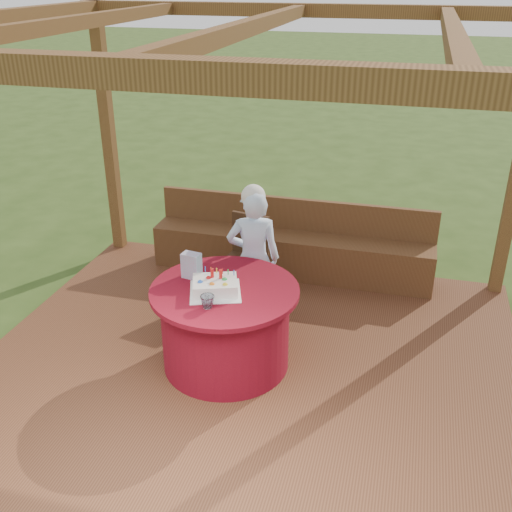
{
  "coord_description": "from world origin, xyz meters",
  "views": [
    {
      "loc": [
        1.14,
        -4.03,
        3.14
      ],
      "look_at": [
        0.0,
        0.25,
        1.0
      ],
      "focal_mm": 42.0,
      "sensor_mm": 36.0,
      "label": 1
    }
  ],
  "objects_px": {
    "elderly_woman": "(253,256)",
    "gift_bag": "(192,265)",
    "table": "(226,326)",
    "drinking_glass": "(207,302)",
    "chair": "(246,254)",
    "bench": "(291,250)",
    "birthday_cake": "(215,286)"
  },
  "relations": [
    {
      "from": "chair",
      "to": "gift_bag",
      "type": "bearing_deg",
      "value": -98.67
    },
    {
      "from": "chair",
      "to": "birthday_cake",
      "type": "distance_m",
      "value": 1.29
    },
    {
      "from": "birthday_cake",
      "to": "gift_bag",
      "type": "height_order",
      "value": "gift_bag"
    },
    {
      "from": "chair",
      "to": "elderly_woman",
      "type": "bearing_deg",
      "value": -66.99
    },
    {
      "from": "table",
      "to": "gift_bag",
      "type": "height_order",
      "value": "gift_bag"
    },
    {
      "from": "bench",
      "to": "elderly_woman",
      "type": "height_order",
      "value": "elderly_woman"
    },
    {
      "from": "chair",
      "to": "drinking_glass",
      "type": "relative_size",
      "value": 7.73
    },
    {
      "from": "elderly_woman",
      "to": "gift_bag",
      "type": "xyz_separation_m",
      "value": [
        -0.37,
        -0.58,
        0.14
      ]
    },
    {
      "from": "drinking_glass",
      "to": "gift_bag",
      "type": "bearing_deg",
      "value": 123.43
    },
    {
      "from": "chair",
      "to": "elderly_woman",
      "type": "xyz_separation_m",
      "value": [
        0.21,
        -0.48,
        0.23
      ]
    },
    {
      "from": "table",
      "to": "birthday_cake",
      "type": "bearing_deg",
      "value": -127.79
    },
    {
      "from": "birthday_cake",
      "to": "gift_bag",
      "type": "xyz_separation_m",
      "value": [
        -0.26,
        0.19,
        0.05
      ]
    },
    {
      "from": "birthday_cake",
      "to": "drinking_glass",
      "type": "relative_size",
      "value": 4.61
    },
    {
      "from": "chair",
      "to": "drinking_glass",
      "type": "xyz_separation_m",
      "value": [
        0.12,
        -1.49,
        0.31
      ]
    },
    {
      "from": "chair",
      "to": "table",
      "type": "bearing_deg",
      "value": -82.46
    },
    {
      "from": "bench",
      "to": "elderly_woman",
      "type": "relative_size",
      "value": 2.21
    },
    {
      "from": "birthday_cake",
      "to": "bench",
      "type": "bearing_deg",
      "value": 82.89
    },
    {
      "from": "gift_bag",
      "to": "drinking_glass",
      "type": "distance_m",
      "value": 0.52
    },
    {
      "from": "elderly_woman",
      "to": "drinking_glass",
      "type": "xyz_separation_m",
      "value": [
        -0.08,
        -1.01,
        0.08
      ]
    },
    {
      "from": "elderly_woman",
      "to": "table",
      "type": "bearing_deg",
      "value": -94.11
    },
    {
      "from": "table",
      "to": "gift_bag",
      "type": "xyz_separation_m",
      "value": [
        -0.32,
        0.12,
        0.46
      ]
    },
    {
      "from": "bench",
      "to": "gift_bag",
      "type": "relative_size",
      "value": 14.02
    },
    {
      "from": "elderly_woman",
      "to": "drinking_glass",
      "type": "distance_m",
      "value": 1.02
    },
    {
      "from": "bench",
      "to": "elderly_woman",
      "type": "distance_m",
      "value": 1.17
    },
    {
      "from": "elderly_woman",
      "to": "gift_bag",
      "type": "bearing_deg",
      "value": -122.52
    },
    {
      "from": "chair",
      "to": "gift_bag",
      "type": "relative_size",
      "value": 3.94
    },
    {
      "from": "table",
      "to": "bench",
      "type": "bearing_deg",
      "value": 84.34
    },
    {
      "from": "birthday_cake",
      "to": "gift_bag",
      "type": "relative_size",
      "value": 2.35
    },
    {
      "from": "bench",
      "to": "drinking_glass",
      "type": "bearing_deg",
      "value": -95.68
    },
    {
      "from": "table",
      "to": "elderly_woman",
      "type": "distance_m",
      "value": 0.77
    },
    {
      "from": "drinking_glass",
      "to": "chair",
      "type": "bearing_deg",
      "value": 94.74
    },
    {
      "from": "table",
      "to": "elderly_woman",
      "type": "height_order",
      "value": "elderly_woman"
    }
  ]
}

